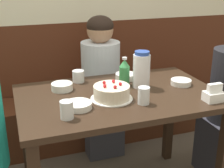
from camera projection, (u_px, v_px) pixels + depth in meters
name	position (u px, v px, depth m)	size (l,w,h in m)	color
bench_seat	(86.00, 119.00, 2.81)	(2.29, 0.38, 0.43)	#472314
dining_table	(119.00, 111.00, 1.92)	(1.21, 0.77, 0.77)	black
birthday_cake	(112.00, 92.00, 1.79)	(0.25, 0.25, 0.10)	white
water_pitcher	(142.00, 70.00, 1.96)	(0.11, 0.11, 0.23)	white
soju_bottle	(124.00, 72.00, 2.00)	(0.07, 0.07, 0.19)	#388E4C
napkin_holder	(214.00, 95.00, 1.77)	(0.11, 0.08, 0.11)	white
bowl_soup_white	(78.00, 105.00, 1.68)	(0.15, 0.15, 0.03)	white
bowl_rice_small	(181.00, 82.00, 2.03)	(0.13, 0.13, 0.03)	white
bowl_side_dish	(126.00, 76.00, 2.13)	(0.14, 0.14, 0.04)	white
bowl_sauce_shallow	(62.00, 87.00, 1.94)	(0.13, 0.13, 0.04)	white
glass_water_tall	(144.00, 96.00, 1.73)	(0.07, 0.07, 0.10)	silver
glass_tumbler_short	(67.00, 110.00, 1.56)	(0.07, 0.07, 0.09)	silver
glass_shot_small	(78.00, 76.00, 2.07)	(0.08, 0.08, 0.08)	silver
person_grey_tee	(101.00, 90.00, 2.55)	(0.31, 0.34, 1.16)	#33333D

